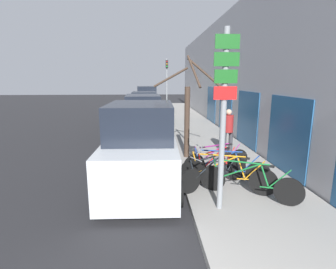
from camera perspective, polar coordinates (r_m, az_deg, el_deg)
The scene contains 17 objects.
ground_plane at distance 12.99m, azimuth -4.30°, elevation -1.27°, with size 80.00×80.00×0.00m, color black.
sidewalk_curb at distance 15.91m, azimuth 5.17°, elevation 1.44°, with size 3.20×32.00×0.15m.
building_facade at distance 15.93m, azimuth 11.81°, elevation 12.60°, with size 0.23×32.00×6.50m.
signpost at distance 5.55m, azimuth 11.96°, elevation 4.11°, with size 0.51×0.14×3.81m.
bicycle_0 at distance 6.66m, azimuth 17.10°, elevation -9.90°, with size 2.10×1.32×0.92m.
bicycle_1 at distance 6.95m, azimuth 12.55°, elevation -8.59°, with size 2.26×1.14×0.96m.
bicycle_2 at distance 7.12m, azimuth 10.26°, elevation -8.21°, with size 2.05×1.11×0.89m.
bicycle_3 at distance 7.51m, azimuth 12.34°, elevation -7.15°, with size 2.21×1.02×0.91m.
bicycle_4 at distance 7.80m, azimuth 10.63°, elevation -6.52°, with size 1.79×1.19×0.85m.
bicycle_5 at distance 8.26m, azimuth 10.72°, elevation -5.42°, with size 2.11×0.70×0.88m.
parked_car_0 at distance 7.34m, azimuth -5.77°, elevation -3.19°, with size 2.18×4.50×2.34m.
parked_car_1 at distance 12.93m, azimuth -5.44°, elevation 3.19°, with size 2.10×4.76×2.23m.
parked_car_2 at distance 18.07m, azimuth -5.13°, elevation 5.58°, with size 2.00×4.13×2.14m.
parked_car_3 at distance 23.64m, azimuth -4.71°, elevation 7.29°, with size 2.21×4.72×2.36m.
pedestrian_near at distance 10.28m, azimuth 12.95°, elevation 1.40°, with size 0.43×0.38×1.70m.
street_tree at distance 9.38m, azimuth 4.29°, elevation 4.78°, with size 2.31×1.33×3.62m.
traffic_light at distance 22.59m, azimuth -0.26°, elevation 12.12°, with size 0.20×0.30×4.50m.
Camera 1 is at (0.13, -1.45, 2.96)m, focal length 28.00 mm.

